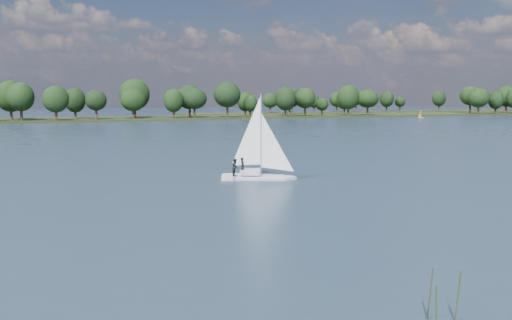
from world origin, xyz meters
The scene contains 6 objects.
ground centered at (0.00, 100.00, 0.00)m, with size 700.00×700.00×0.00m, color #233342.
far_shore centered at (0.00, 212.00, 0.00)m, with size 660.00×40.00×1.50m, color black.
far_shore_back centered at (160.00, 260.00, 0.00)m, with size 220.00×30.00×1.40m, color black.
sailboat centered at (-6.49, 35.43, 2.77)m, with size 7.77×4.93×9.94m.
dinghy_orange centered at (136.12, 179.07, 0.94)m, with size 2.68×1.71×4.00m.
treeline centered at (-3.89, 208.14, 8.16)m, with size 562.41×73.88×18.83m.
Camera 1 is at (-31.49, -22.16, 9.13)m, focal length 40.00 mm.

